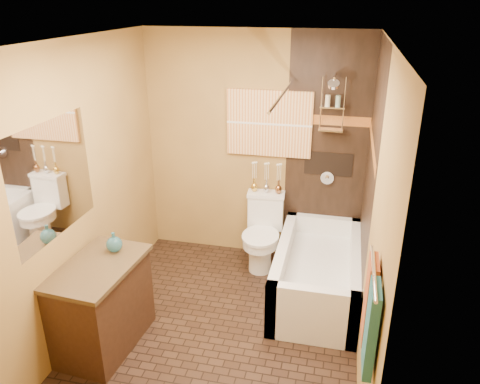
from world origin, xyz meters
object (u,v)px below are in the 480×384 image
(sunset_painting, at_px, (269,124))
(toilet, at_px, (263,232))
(vanity, at_px, (102,305))
(bathtub, at_px, (317,277))

(sunset_painting, xyz_separation_m, toilet, (0.00, -0.27, -1.14))
(toilet, bearing_deg, vanity, -129.27)
(sunset_painting, height_order, vanity, sunset_painting)
(bathtub, bearing_deg, vanity, -147.23)
(sunset_painting, bearing_deg, toilet, -90.00)
(bathtub, height_order, toilet, toilet)
(toilet, height_order, vanity, toilet)
(sunset_painting, relative_size, vanity, 0.97)
(vanity, bearing_deg, bathtub, 37.16)
(bathtub, bearing_deg, sunset_painting, 131.45)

